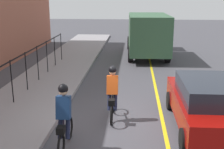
{
  "coord_description": "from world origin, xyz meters",
  "views": [
    {
      "loc": [
        -8.99,
        -0.64,
        4.04
      ],
      "look_at": [
        2.07,
        0.22,
        1.0
      ],
      "focal_mm": 47.45,
      "sensor_mm": 36.0,
      "label": 1
    }
  ],
  "objects_px": {
    "patrol_sedan": "(206,103)",
    "box_truck_background": "(147,33)",
    "cyclist_lead": "(112,93)",
    "cyclist_follow": "(64,118)"
  },
  "relations": [
    {
      "from": "patrol_sedan",
      "to": "box_truck_background",
      "type": "xyz_separation_m",
      "value": [
        10.98,
        1.37,
        0.73
      ]
    },
    {
      "from": "cyclist_lead",
      "to": "patrol_sedan",
      "type": "relative_size",
      "value": 0.41
    },
    {
      "from": "cyclist_follow",
      "to": "patrol_sedan",
      "type": "relative_size",
      "value": 0.41
    },
    {
      "from": "patrol_sedan",
      "to": "box_truck_background",
      "type": "distance_m",
      "value": 11.09
    },
    {
      "from": "cyclist_lead",
      "to": "box_truck_background",
      "type": "relative_size",
      "value": 0.27
    },
    {
      "from": "cyclist_follow",
      "to": "box_truck_background",
      "type": "relative_size",
      "value": 0.27
    },
    {
      "from": "cyclist_lead",
      "to": "cyclist_follow",
      "type": "relative_size",
      "value": 1.0
    },
    {
      "from": "box_truck_background",
      "to": "cyclist_lead",
      "type": "bearing_deg",
      "value": 169.82
    },
    {
      "from": "cyclist_lead",
      "to": "box_truck_background",
      "type": "distance_m",
      "value": 10.65
    },
    {
      "from": "cyclist_follow",
      "to": "patrol_sedan",
      "type": "xyz_separation_m",
      "value": [
        1.59,
        -3.99,
        -0.09
      ]
    }
  ]
}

